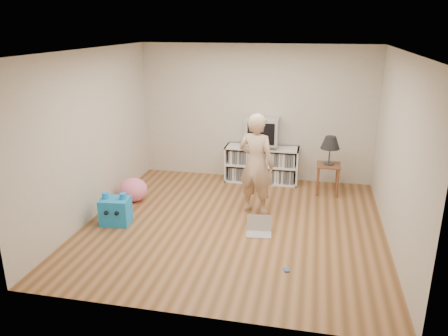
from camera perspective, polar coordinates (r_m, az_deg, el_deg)
ground at (r=6.78m, az=1.27°, el=-7.42°), size 4.50×4.50×0.00m
walls at (r=6.32m, az=1.35°, el=3.24°), size 4.52×4.52×2.60m
ceiling at (r=6.11m, az=1.44°, el=15.08°), size 4.50×4.50×0.01m
media_unit at (r=8.50m, az=4.96°, el=0.51°), size 1.40×0.45×0.70m
dvd_deck at (r=8.37m, az=5.01°, el=2.99°), size 0.45×0.35×0.07m
crt_tv at (r=8.30m, az=5.07°, el=4.88°), size 0.60×0.53×0.50m
side_table at (r=8.06m, az=13.44°, el=-0.44°), size 0.42×0.42×0.55m
table_lamp at (r=7.91m, az=13.72°, el=3.16°), size 0.34×0.34×0.52m
person at (r=6.94m, az=4.23°, el=0.50°), size 0.69×0.56×1.65m
laptop at (r=6.53m, az=4.59°, el=-7.89°), size 0.40×0.33×0.25m
playing_cards at (r=5.68m, az=8.15°, el=-13.06°), size 0.09×0.11×0.02m
plush_blue at (r=6.94m, az=-13.99°, el=-5.43°), size 0.47×0.42×0.50m
plush_pink at (r=7.74m, az=-11.75°, el=-2.80°), size 0.61×0.61×0.41m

